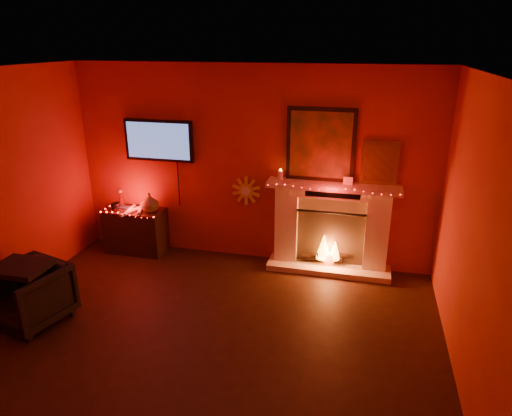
{
  "coord_description": "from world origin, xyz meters",
  "views": [
    {
      "loc": [
        1.51,
        -3.33,
        2.97
      ],
      "look_at": [
        0.28,
        1.7,
        1.05
      ],
      "focal_mm": 32.0,
      "sensor_mm": 36.0,
      "label": 1
    }
  ],
  "objects_px": {
    "console_table": "(136,228)",
    "sunburst_clock": "(246,191)",
    "armchair": "(30,295)",
    "fireplace": "(331,219)",
    "tv": "(159,141)"
  },
  "relations": [
    {
      "from": "tv",
      "to": "fireplace",
      "type": "bearing_deg",
      "value": -1.5
    },
    {
      "from": "armchair",
      "to": "sunburst_clock",
      "type": "bearing_deg",
      "value": 64.59
    },
    {
      "from": "sunburst_clock",
      "to": "armchair",
      "type": "relative_size",
      "value": 0.55
    },
    {
      "from": "fireplace",
      "to": "console_table",
      "type": "distance_m",
      "value": 2.83
    },
    {
      "from": "sunburst_clock",
      "to": "console_table",
      "type": "xyz_separation_m",
      "value": [
        -1.62,
        -0.22,
        -0.63
      ]
    },
    {
      "from": "console_table",
      "to": "armchair",
      "type": "relative_size",
      "value": 1.26
    },
    {
      "from": "console_table",
      "to": "sunburst_clock",
      "type": "bearing_deg",
      "value": 7.78
    },
    {
      "from": "console_table",
      "to": "armchair",
      "type": "xyz_separation_m",
      "value": [
        -0.28,
        -1.93,
        -0.04
      ]
    },
    {
      "from": "tv",
      "to": "sunburst_clock",
      "type": "xyz_separation_m",
      "value": [
        1.25,
        0.03,
        -0.65
      ]
    },
    {
      "from": "tv",
      "to": "sunburst_clock",
      "type": "height_order",
      "value": "tv"
    },
    {
      "from": "fireplace",
      "to": "tv",
      "type": "distance_m",
      "value": 2.61
    },
    {
      "from": "sunburst_clock",
      "to": "tv",
      "type": "bearing_deg",
      "value": -178.76
    },
    {
      "from": "console_table",
      "to": "armchair",
      "type": "distance_m",
      "value": 1.95
    },
    {
      "from": "fireplace",
      "to": "armchair",
      "type": "height_order",
      "value": "fireplace"
    },
    {
      "from": "tv",
      "to": "armchair",
      "type": "height_order",
      "value": "tv"
    }
  ]
}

